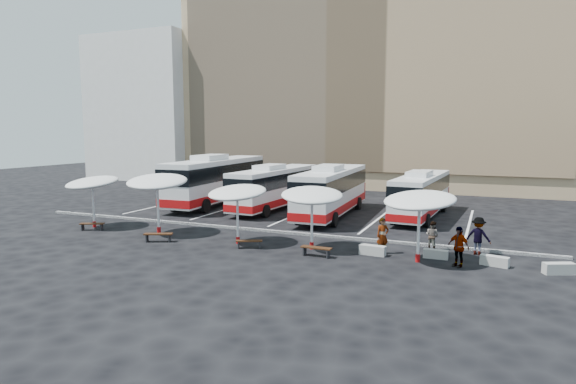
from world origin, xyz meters
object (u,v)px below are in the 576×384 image
at_px(wood_bench_0, 92,225).
at_px(wood_bench_2, 249,242).
at_px(conc_bench_3, 559,269).
at_px(passenger_1, 432,236).
at_px(bus_2, 332,190).
at_px(conc_bench_1, 436,254).
at_px(conc_bench_2, 495,261).
at_px(passenger_3, 479,236).
at_px(passenger_0, 383,236).
at_px(wood_bench_1, 158,235).
at_px(sunshade_0, 92,183).
at_px(passenger_2, 458,247).
at_px(bus_1, 275,186).
at_px(bus_3, 421,193).
at_px(sunshade_4, 420,200).
at_px(wood_bench_3, 316,249).
at_px(sunshade_3, 312,195).
at_px(sunshade_1, 157,182).
at_px(conc_bench_0, 373,250).
at_px(sunshade_2, 237,193).
at_px(bus_0, 217,179).

relative_size(wood_bench_0, wood_bench_2, 1.05).
xyz_separation_m(conc_bench_3, passenger_1, (-5.57, 2.24, 0.52)).
xyz_separation_m(bus_2, conc_bench_1, (8.30, -9.33, -1.72)).
bearing_deg(conc_bench_1, conc_bench_2, -6.49).
distance_m(passenger_1, passenger_3, 2.24).
xyz_separation_m(wood_bench_0, passenger_0, (17.93, 1.32, 0.57)).
bearing_deg(passenger_1, wood_bench_1, 42.14).
distance_m(sunshade_0, passenger_2, 22.32).
bearing_deg(bus_1, wood_bench_2, -68.56).
height_order(bus_1, conc_bench_3, bus_1).
height_order(bus_3, conc_bench_2, bus_3).
distance_m(sunshade_4, wood_bench_3, 5.50).
relative_size(sunshade_3, passenger_2, 2.26).
distance_m(bus_2, sunshade_1, 12.67).
distance_m(bus_3, sunshade_3, 12.60).
relative_size(conc_bench_2, passenger_0, 0.67).
bearing_deg(conc_bench_0, passenger_3, 23.77).
distance_m(sunshade_4, conc_bench_3, 6.53).
bearing_deg(bus_2, wood_bench_2, -97.81).
distance_m(bus_2, passenger_2, 14.06).
distance_m(wood_bench_0, wood_bench_1, 5.91).
xyz_separation_m(bus_1, conc_bench_0, (10.42, -11.12, -1.59)).
distance_m(sunshade_2, passenger_1, 10.59).
xyz_separation_m(bus_0, sunshade_2, (8.60, -12.00, 0.67)).
bearing_deg(wood_bench_1, sunshade_2, 18.16).
bearing_deg(bus_1, bus_3, 6.76).
relative_size(wood_bench_1, conc_bench_2, 1.30).
distance_m(bus_2, sunshade_3, 10.20).
xyz_separation_m(bus_1, wood_bench_0, (-7.11, -12.02, -1.49)).
distance_m(conc_bench_0, conc_bench_2, 5.63).
relative_size(wood_bench_1, conc_bench_3, 1.23).
relative_size(sunshade_1, wood_bench_1, 2.83).
relative_size(sunshade_0, wood_bench_2, 2.73).
distance_m(bus_1, sunshade_2, 12.01).
relative_size(bus_2, passenger_1, 7.90).
bearing_deg(wood_bench_2, sunshade_4, 4.82).
distance_m(sunshade_2, sunshade_3, 4.21).
height_order(bus_0, conc_bench_2, bus_0).
relative_size(sunshade_0, wood_bench_0, 2.59).
relative_size(bus_1, sunshade_0, 2.94).
bearing_deg(passenger_2, bus_0, -178.62).
xyz_separation_m(sunshade_1, passenger_3, (17.90, 2.23, -2.21)).
bearing_deg(wood_bench_1, conc_bench_0, 9.06).
distance_m(bus_0, conc_bench_3, 26.91).
xyz_separation_m(wood_bench_0, conc_bench_0, (17.53, 0.90, -0.10)).
bearing_deg(conc_bench_1, wood_bench_0, -175.98).
height_order(sunshade_1, conc_bench_2, sunshade_1).
xyz_separation_m(sunshade_1, conc_bench_1, (16.03, 0.64, -2.94)).
xyz_separation_m(wood_bench_3, passenger_1, (5.13, 3.59, 0.39)).
bearing_deg(passenger_1, wood_bench_3, 61.30).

